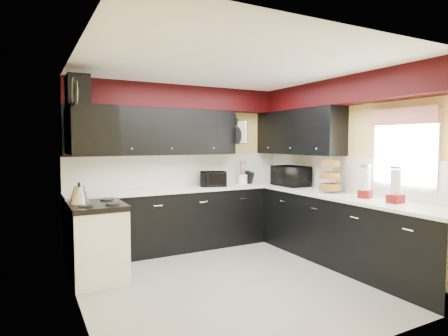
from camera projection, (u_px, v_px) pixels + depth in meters
name	position (u px, v px, depth m)	size (l,w,h in m)	color
ground	(238.00, 278.00, 4.54)	(3.60, 3.60, 0.00)	gray
wall_back	(182.00, 167.00, 6.03)	(3.60, 0.06, 2.50)	#E0C666
wall_right	(348.00, 170.00, 5.30)	(0.06, 3.60, 2.50)	#E0C666
wall_left	(77.00, 183.00, 3.60)	(0.06, 3.60, 2.50)	#E0C666
ceiling	(238.00, 69.00, 4.36)	(3.60, 3.60, 0.06)	white
cab_back	(189.00, 219.00, 5.82)	(3.60, 0.60, 0.90)	black
cab_right	(347.00, 232.00, 4.95)	(0.60, 3.00, 0.90)	black
counter_back	(189.00, 189.00, 5.79)	(3.62, 0.64, 0.04)	white
counter_right	(348.00, 197.00, 4.91)	(0.64, 3.02, 0.04)	white
splash_back	(182.00, 170.00, 6.03)	(3.60, 0.02, 0.50)	white
splash_right	(347.00, 174.00, 5.30)	(0.02, 3.60, 0.50)	white
upper_back	(155.00, 132.00, 5.60)	(2.60, 0.35, 0.70)	black
upper_right	(298.00, 132.00, 5.97)	(0.35, 1.80, 0.70)	black
soffit_back	(186.00, 98.00, 5.80)	(3.60, 0.36, 0.35)	black
soffit_right	(350.00, 91.00, 4.98)	(0.36, 3.24, 0.35)	black
stove	(98.00, 244.00, 4.46)	(0.60, 0.75, 0.86)	white
cooktop	(97.00, 206.00, 4.43)	(0.62, 0.77, 0.06)	black
hood	(90.00, 130.00, 4.34)	(0.50, 0.78, 0.55)	black
hood_duct	(78.00, 93.00, 4.25)	(0.24, 0.40, 0.40)	black
window	(405.00, 150.00, 4.48)	(0.03, 0.86, 0.96)	white
valance	(403.00, 116.00, 4.42)	(0.04, 0.88, 0.20)	red
pan_top	(234.00, 120.00, 6.15)	(0.03, 0.22, 0.40)	black
pan_mid	(238.00, 136.00, 6.05)	(0.03, 0.28, 0.46)	black
pan_low	(230.00, 138.00, 6.28)	(0.03, 0.24, 0.42)	black
cut_board	(242.00, 132.00, 5.94)	(0.03, 0.26, 0.35)	white
baskets	(330.00, 175.00, 5.21)	(0.27, 0.27, 0.50)	brown
clock	(74.00, 92.00, 3.77)	(0.03, 0.30, 0.30)	black
deco_plate	(368.00, 96.00, 4.90)	(0.03, 0.24, 0.24)	white
toaster_oven	(213.00, 179.00, 5.97)	(0.41, 0.34, 0.24)	black
microwave	(291.00, 176.00, 6.01)	(0.58, 0.39, 0.32)	black
utensil_crock	(243.00, 179.00, 6.27)	(0.15, 0.15, 0.16)	white
knife_block	(248.00, 178.00, 6.32)	(0.10, 0.13, 0.21)	black
kettle	(79.00, 195.00, 4.42)	(0.23, 0.23, 0.20)	#ADADB1
dispenser_a	(366.00, 183.00, 4.70)	(0.15, 0.15, 0.39)	maroon
dispenser_b	(396.00, 186.00, 4.32)	(0.15, 0.15, 0.41)	maroon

